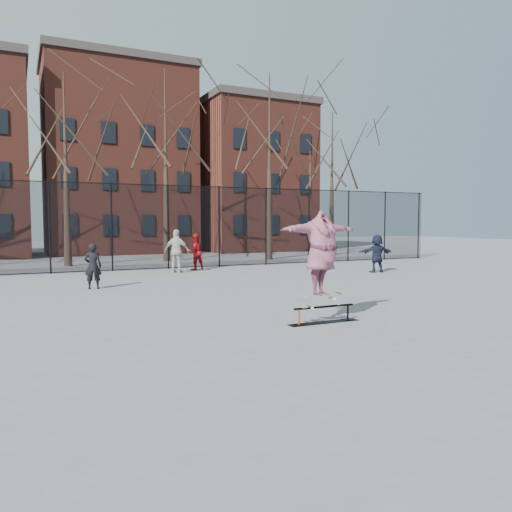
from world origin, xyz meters
name	(u,v)px	position (x,y,z in m)	size (l,w,h in m)	color
ground	(271,319)	(0.00, 0.00, 0.00)	(100.00, 100.00, 0.00)	slate
skate_rail	(324,316)	(0.89, -0.85, 0.15)	(1.75, 0.27, 0.38)	black
skateboard	(321,303)	(0.81, -0.85, 0.44)	(0.94, 0.22, 0.11)	#9F7B3F
skater	(322,259)	(0.81, -0.85, 1.43)	(2.30, 0.63, 1.87)	#513484
bystander_black	(93,266)	(-3.00, 7.19, 0.77)	(0.56, 0.37, 1.54)	black
bystander_red	(195,252)	(2.21, 12.00, 0.85)	(0.82, 0.64, 1.69)	#A10E13
bystander_white	(177,251)	(1.06, 11.12, 0.96)	(1.12, 0.47, 1.91)	beige
bystander_navy	(377,253)	(9.11, 7.43, 0.84)	(1.56, 0.50, 1.68)	#191E33
fence	(142,226)	(-0.01, 13.00, 2.05)	(34.03, 0.07, 4.00)	black
tree_row	(119,125)	(-0.25, 17.15, 7.36)	(33.66, 7.46, 10.67)	black
rowhouses	(110,167)	(0.72, 26.00, 6.06)	(29.00, 7.00, 13.00)	#5C271E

